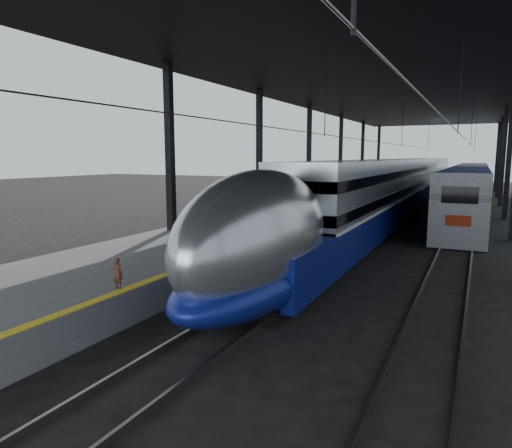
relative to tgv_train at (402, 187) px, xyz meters
The scene contains 8 objects.
ground 26.52m from the tgv_train, 94.34° to the right, with size 160.00×160.00×0.00m, color black.
platform 8.56m from the tgv_train, 130.82° to the right, with size 6.00×80.00×1.00m, color #4C4C4F.
yellow_strip 7.00m from the tgv_train, 112.98° to the right, with size 0.30×80.00×0.01m, color gold.
rails 7.12m from the tgv_train, 68.56° to the right, with size 6.52×80.00×0.16m.
canopy 9.50m from the tgv_train, 90.89° to the right, with size 18.00×75.00×9.47m.
tgv_train is the anchor object (origin of this frame).
second_train 12.78m from the tgv_train, 66.97° to the left, with size 2.77×56.05×3.81m.
child 30.52m from the tgv_train, 95.52° to the right, with size 0.32×0.21×0.87m, color #4E261A.
Camera 1 is at (7.86, -13.27, 4.62)m, focal length 32.00 mm.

